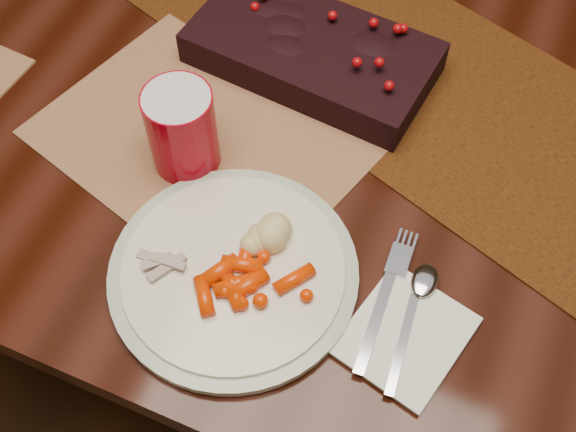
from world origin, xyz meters
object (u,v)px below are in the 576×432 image
at_px(napkin, 406,335).
at_px(dinner_plate, 233,272).
at_px(centerpiece, 312,48).
at_px(placemat_main, 199,142).
at_px(mashed_potatoes, 252,231).
at_px(dining_table, 333,236).
at_px(baby_carrots, 251,288).
at_px(red_cup, 182,130).
at_px(turkey_shreds, 155,264).

bearing_deg(napkin, dinner_plate, -164.29).
relative_size(centerpiece, placemat_main, 0.83).
xyz_separation_m(centerpiece, dinner_plate, (0.04, -0.36, -0.03)).
bearing_deg(napkin, mashed_potatoes, -176.61).
bearing_deg(dining_table, baby_carrots, -89.19).
bearing_deg(dining_table, napkin, -59.07).
relative_size(baby_carrots, red_cup, 0.97).
xyz_separation_m(dining_table, centerpiece, (-0.07, 0.04, 0.41)).
height_order(dinner_plate, turkey_shreds, turkey_shreds).
xyz_separation_m(centerpiece, mashed_potatoes, (0.05, -0.31, 0.00)).
xyz_separation_m(baby_carrots, napkin, (0.18, 0.03, -0.02)).
bearing_deg(red_cup, placemat_main, 90.65).
bearing_deg(turkey_shreds, mashed_potatoes, 40.76).
bearing_deg(dinner_plate, turkey_shreds, -159.19).
distance_m(dinner_plate, mashed_potatoes, 0.05).
relative_size(dining_table, baby_carrots, 15.33).
relative_size(dining_table, red_cup, 14.80).
bearing_deg(placemat_main, mashed_potatoes, -24.69).
bearing_deg(dining_table, placemat_main, -136.67).
height_order(dinner_plate, baby_carrots, baby_carrots).
height_order(dinner_plate, mashed_potatoes, mashed_potatoes).
distance_m(centerpiece, napkin, 0.44).
relative_size(centerpiece, napkin, 2.43).
xyz_separation_m(placemat_main, napkin, (0.35, -0.16, 0.00)).
xyz_separation_m(dining_table, turkey_shreds, (-0.11, -0.35, 0.40)).
relative_size(dinner_plate, napkin, 2.12).
relative_size(mashed_potatoes, red_cup, 0.65).
relative_size(turkey_shreds, red_cup, 0.53).
bearing_deg(baby_carrots, placemat_main, 131.39).
distance_m(dinner_plate, baby_carrots, 0.04).
bearing_deg(red_cup, napkin, -20.35).
xyz_separation_m(dining_table, placemat_main, (-0.16, -0.15, 0.38)).
xyz_separation_m(placemat_main, turkey_shreds, (0.05, -0.20, 0.02)).
xyz_separation_m(centerpiece, turkey_shreds, (-0.04, -0.39, -0.01)).
distance_m(dinner_plate, red_cup, 0.19).
height_order(centerpiece, mashed_potatoes, centerpiece).
xyz_separation_m(baby_carrots, mashed_potatoes, (-0.03, 0.07, 0.01)).
xyz_separation_m(placemat_main, dinner_plate, (0.13, -0.17, 0.01)).
bearing_deg(red_cup, dinner_plate, -45.64).
bearing_deg(mashed_potatoes, baby_carrots, -67.01).
relative_size(mashed_potatoes, turkey_shreds, 1.23).
distance_m(dining_table, napkin, 0.53).
relative_size(centerpiece, mashed_potatoes, 4.32).
relative_size(placemat_main, napkin, 2.93).
relative_size(dining_table, placemat_main, 4.35).
bearing_deg(placemat_main, centerpiece, 81.93).
bearing_deg(mashed_potatoes, dinner_plate, -96.43).
bearing_deg(mashed_potatoes, turkey_shreds, -139.24).
bearing_deg(dinner_plate, centerpiece, 96.81).
relative_size(placemat_main, baby_carrots, 3.53).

